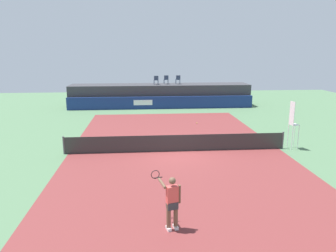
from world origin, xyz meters
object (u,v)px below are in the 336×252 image
(spectator_chair_far_left, at_px, (156,80))
(spectator_chair_center, at_px, (178,79))
(umpire_chair, at_px, (293,122))
(net_post_far, at_px, (283,140))
(net_post_near, at_px, (64,145))
(tennis_ball, at_px, (197,123))
(spectator_chair_left, at_px, (166,79))
(tennis_player, at_px, (172,201))

(spectator_chair_far_left, xyz_separation_m, spectator_chair_center, (2.23, 0.35, 0.00))
(umpire_chair, xyz_separation_m, net_post_far, (-0.49, 0.02, -1.09))
(net_post_near, bearing_deg, umpire_chair, -0.08)
(spectator_chair_center, relative_size, tennis_ball, 13.06)
(spectator_chair_far_left, distance_m, umpire_chair, 16.62)
(spectator_chair_left, bearing_deg, spectator_chair_far_left, -156.76)
(spectator_chair_left, height_order, tennis_player, spectator_chair_left)
(spectator_chair_center, bearing_deg, umpire_chair, -72.35)
(spectator_chair_far_left, bearing_deg, tennis_player, -91.49)
(umpire_chair, relative_size, net_post_far, 2.76)
(spectator_chair_center, relative_size, net_post_far, 0.89)
(spectator_chair_left, xyz_separation_m, net_post_near, (-6.82, -15.41, -2.19))
(spectator_chair_center, bearing_deg, spectator_chair_far_left, -171.08)
(spectator_chair_far_left, height_order, tennis_ball, spectator_chair_far_left)
(spectator_chair_center, height_order, umpire_chair, spectator_chair_center)
(spectator_chair_left, xyz_separation_m, umpire_chair, (6.07, -15.43, -1.11))
(spectator_chair_left, distance_m, net_post_near, 17.00)
(spectator_chair_far_left, bearing_deg, spectator_chair_left, 23.24)
(net_post_near, bearing_deg, spectator_chair_far_left, 68.89)
(spectator_chair_far_left, height_order, tennis_player, spectator_chair_far_left)
(spectator_chair_left, bearing_deg, net_post_far, -70.09)
(net_post_near, relative_size, net_post_far, 1.00)
(umpire_chair, distance_m, tennis_player, 11.17)
(net_post_far, relative_size, tennis_ball, 14.71)
(spectator_chair_left, height_order, tennis_ball, spectator_chair_left)
(spectator_chair_left, bearing_deg, tennis_player, -93.99)
(spectator_chair_center, xyz_separation_m, tennis_player, (-2.83, -23.39, -1.73))
(net_post_far, relative_size, tennis_player, 0.56)
(net_post_near, bearing_deg, spectator_chair_left, 66.14)
(spectator_chair_far_left, xyz_separation_m, tennis_ball, (2.78, -8.12, -2.66))
(spectator_chair_left, relative_size, tennis_player, 0.50)
(spectator_chair_center, bearing_deg, spectator_chair_left, 175.41)
(umpire_chair, height_order, net_post_far, umpire_chair)
(spectator_chair_center, distance_m, net_post_far, 16.08)
(spectator_chair_center, xyz_separation_m, net_post_near, (-8.01, -15.32, -2.19))
(spectator_chair_left, height_order, net_post_far, spectator_chair_left)
(umpire_chair, relative_size, tennis_player, 1.56)
(spectator_chair_center, bearing_deg, net_post_near, -117.61)
(spectator_chair_center, relative_size, umpire_chair, 0.32)
(net_post_near, bearing_deg, tennis_player, -57.31)
(spectator_chair_far_left, bearing_deg, net_post_near, -111.11)
(spectator_chair_left, height_order, net_post_near, spectator_chair_left)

